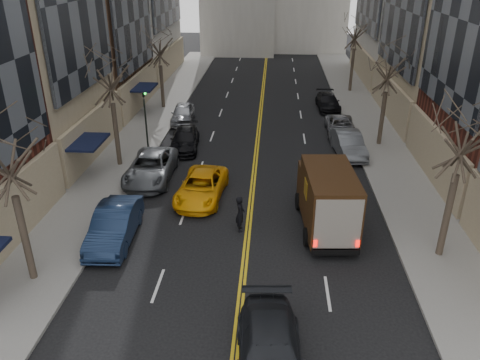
% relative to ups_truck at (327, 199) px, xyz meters
% --- Properties ---
extents(sidewalk_left, '(4.00, 66.00, 0.15)m').
position_rel_ups_truck_xyz_m(sidewalk_left, '(-12.82, 13.85, -1.57)').
color(sidewalk_left, slate).
rests_on(sidewalk_left, ground).
extents(sidewalk_right, '(4.00, 66.00, 0.15)m').
position_rel_ups_truck_xyz_m(sidewalk_right, '(5.18, 13.85, -1.57)').
color(sidewalk_right, slate).
rests_on(sidewalk_right, ground).
extents(tree_lf_near, '(3.20, 3.20, 8.41)m').
position_rel_ups_truck_xyz_m(tree_lf_near, '(-12.62, -5.15, 4.59)').
color(tree_lf_near, '#382D23').
rests_on(tree_lf_near, sidewalk_left).
extents(tree_lf_mid, '(3.20, 3.20, 8.91)m').
position_rel_ups_truck_xyz_m(tree_lf_mid, '(-12.62, 6.85, 4.95)').
color(tree_lf_mid, '#382D23').
rests_on(tree_lf_mid, sidewalk_left).
extents(tree_lf_far, '(3.20, 3.20, 8.12)m').
position_rel_ups_truck_xyz_m(tree_lf_far, '(-12.62, 19.85, 4.38)').
color(tree_lf_far, '#382D23').
rests_on(tree_lf_far, sidewalk_left).
extents(tree_rt_near, '(3.20, 3.20, 8.71)m').
position_rel_ups_truck_xyz_m(tree_rt_near, '(4.98, -2.15, 4.80)').
color(tree_rt_near, '#382D23').
rests_on(tree_rt_near, sidewalk_right).
extents(tree_rt_mid, '(3.20, 3.20, 8.32)m').
position_rel_ups_truck_xyz_m(tree_rt_mid, '(4.98, 11.85, 4.52)').
color(tree_rt_mid, '#382D23').
rests_on(tree_rt_mid, sidewalk_right).
extents(tree_rt_far, '(3.20, 3.20, 9.11)m').
position_rel_ups_truck_xyz_m(tree_rt_far, '(4.98, 26.85, 5.09)').
color(tree_rt_far, '#382D23').
rests_on(tree_rt_far, sidewalk_right).
extents(traffic_signal, '(0.29, 0.26, 4.70)m').
position_rel_ups_truck_xyz_m(traffic_signal, '(-11.22, 8.84, 1.17)').
color(traffic_signal, black).
rests_on(traffic_signal, sidewalk_left).
extents(ups_truck, '(2.78, 6.12, 3.27)m').
position_rel_ups_truck_xyz_m(ups_truck, '(0.00, 0.00, 0.00)').
color(ups_truck, black).
rests_on(ups_truck, ground).
extents(observer_sedan, '(2.52, 5.46, 1.55)m').
position_rel_ups_truck_xyz_m(observer_sedan, '(-2.62, -9.35, -0.88)').
color(observer_sedan, black).
rests_on(observer_sedan, ground).
extents(taxi, '(2.74, 5.29, 1.43)m').
position_rel_ups_truck_xyz_m(taxi, '(-6.63, 2.74, -0.94)').
color(taxi, '#F6A60A').
rests_on(taxi, ground).
extents(pedestrian, '(0.56, 0.75, 1.87)m').
position_rel_ups_truck_xyz_m(pedestrian, '(-4.22, -0.54, -0.71)').
color(pedestrian, black).
rests_on(pedestrian, ground).
extents(parked_lf_b, '(1.98, 5.09, 1.65)m').
position_rel_ups_truck_xyz_m(parked_lf_b, '(-10.12, -1.87, -0.82)').
color(parked_lf_b, '#13213D').
rests_on(parked_lf_b, ground).
extents(parked_lf_c, '(2.70, 5.69, 1.57)m').
position_rel_ups_truck_xyz_m(parked_lf_c, '(-10.07, 5.02, -0.86)').
color(parked_lf_c, '#4B4E53').
rests_on(parked_lf_c, ground).
extents(parked_lf_d, '(2.33, 4.87, 1.37)m').
position_rel_ups_truck_xyz_m(parked_lf_d, '(-8.92, 10.18, -0.96)').
color(parked_lf_d, black).
rests_on(parked_lf_d, ground).
extents(parked_lf_e, '(2.05, 4.51, 1.50)m').
position_rel_ups_truck_xyz_m(parked_lf_e, '(-10.12, 16.05, -0.90)').
color(parked_lf_e, '#A5A7AC').
rests_on(parked_lf_e, ground).
extents(parked_rt_a, '(2.17, 4.93, 1.58)m').
position_rel_ups_truck_xyz_m(parked_rt_a, '(2.48, 9.88, -0.86)').
color(parked_rt_a, '#54575C').
rests_on(parked_rt_a, ground).
extents(parked_rt_b, '(2.20, 4.65, 1.28)m').
position_rel_ups_truck_xyz_m(parked_rt_b, '(2.48, 14.06, -1.01)').
color(parked_rt_b, '#93949A').
rests_on(parked_rt_b, ground).
extents(parked_rt_c, '(2.08, 4.68, 1.33)m').
position_rel_ups_truck_xyz_m(parked_rt_c, '(2.14, 20.62, -0.98)').
color(parked_rt_c, black).
rests_on(parked_rt_c, ground).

